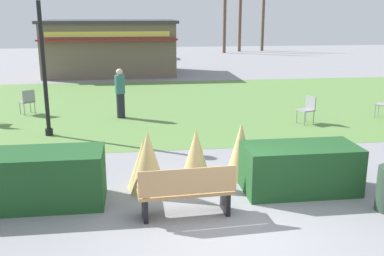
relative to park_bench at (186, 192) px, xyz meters
name	(u,v)px	position (x,y,z in m)	size (l,w,h in m)	color
ground_plane	(228,228)	(0.65, -0.52, -0.48)	(80.00, 80.00, 0.00)	gray
lawn_patch	(173,104)	(0.65, 9.92, -0.48)	(36.00, 12.00, 0.01)	#5B8442
park_bench	(186,192)	(0.00, 0.00, 0.00)	(1.73, 0.63, 0.95)	tan
hedge_left	(31,179)	(-2.81, 0.90, 0.03)	(2.69, 1.10, 1.03)	#1E4C23
hedge_right	(300,168)	(2.41, 0.89, 0.00)	(2.27, 1.10, 0.96)	#1E4C23
ornamental_grass_behind_left	(241,151)	(1.39, 1.72, 0.15)	(0.66, 0.66, 1.26)	tan
ornamental_grass_behind_right	(144,163)	(-0.70, 1.49, 0.04)	(0.70, 0.70, 1.04)	tan
ornamental_grass_behind_center	(196,158)	(0.37, 1.41, 0.13)	(0.71, 0.71, 1.23)	tan
ornamental_grass_behind_far	(148,162)	(-0.62, 1.20, 0.16)	(0.74, 0.74, 1.29)	tan
lamppost_mid	(42,45)	(-3.37, 5.90, 2.15)	(0.36, 0.36, 4.19)	black
food_kiosk	(111,47)	(-2.10, 19.32, 1.07)	(7.54, 5.04, 3.08)	#6B5B4C
cafe_chair_east	(308,107)	(4.74, 6.29, 0.05)	(0.56, 0.56, 0.89)	gray
cafe_chair_north	(28,100)	(-4.57, 8.82, 0.05)	(0.61, 0.61, 0.89)	gray
person_strolling	(120,93)	(-1.31, 7.89, 0.38)	(0.34, 0.34, 1.69)	#23232D
parked_car_west_slot	(74,51)	(-5.29, 27.85, 0.16)	(4.23, 2.11, 1.20)	#B7BABF
parked_car_center_slot	(140,50)	(-0.23, 27.85, 0.16)	(4.35, 2.35, 1.20)	black
tree_left_bg	(240,21)	(8.93, 33.31, 2.21)	(0.91, 0.96, 6.11)	brown
tree_right_bg	(263,21)	(11.21, 33.74, 2.22)	(0.91, 0.96, 6.12)	brown
tree_center_bg	(225,22)	(7.25, 32.04, 2.18)	(0.91, 0.96, 6.05)	brown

